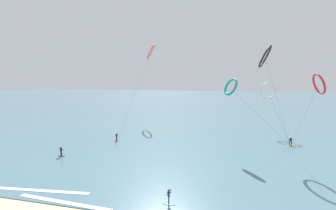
{
  "coord_description": "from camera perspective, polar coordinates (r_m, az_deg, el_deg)",
  "views": [
    {
      "loc": [
        6.93,
        -10.12,
        12.77
      ],
      "look_at": [
        0.0,
        22.06,
        8.62
      ],
      "focal_mm": 22.7,
      "sensor_mm": 36.0,
      "label": 1
    }
  ],
  "objects": [
    {
      "name": "sea_water",
      "position": [
        118.07,
        8.72,
        0.91
      ],
      "size": [
        400.0,
        200.0,
        0.08
      ],
      "primitive_type": "cube",
      "color": "slate",
      "rests_on": "ground"
    },
    {
      "name": "surfer_amber",
      "position": [
        46.75,
        30.05,
        -8.61
      ],
      "size": [
        1.4,
        0.72,
        1.7
      ],
      "rotation": [
        0.0,
        0.0,
        2.5
      ],
      "color": "orange",
      "rests_on": "ground"
    },
    {
      "name": "surfer_navy",
      "position": [
        39.59,
        -26.76,
        -11.18
      ],
      "size": [
        1.4,
        0.68,
        1.7
      ],
      "rotation": [
        0.0,
        0.0,
        5.83
      ],
      "color": "navy",
      "rests_on": "ground"
    },
    {
      "name": "surfer_violet",
      "position": [
        44.9,
        -13.65,
        -8.46
      ],
      "size": [
        1.4,
        0.6,
        1.7
      ],
      "rotation": [
        0.0,
        0.0,
        4.65
      ],
      "color": "purple",
      "rests_on": "ground"
    },
    {
      "name": "surfer_emerald",
      "position": [
        23.39,
        0.2,
        -23.53
      ],
      "size": [
        1.4,
        0.63,
        1.7
      ],
      "rotation": [
        0.0,
        0.0,
        1.78
      ],
      "color": "#199351",
      "rests_on": "ground"
    },
    {
      "name": "kite_charcoal",
      "position": [
        41.93,
        24.64,
        11.73
      ],
      "size": [
        7.39,
        4.64,
        18.55
      ],
      "rotation": [
        0.0,
        0.0,
        4.41
      ],
      "color": "black",
      "rests_on": "ground"
    },
    {
      "name": "kite_teal",
      "position": [
        38.71,
        16.49,
        4.66
      ],
      "size": [
        13.1,
        6.1,
        12.85
      ],
      "rotation": [
        0.0,
        0.0,
        5.21
      ],
      "color": "teal",
      "rests_on": "ground"
    },
    {
      "name": "kite_ivory",
      "position": [
        54.58,
        25.31,
        3.58
      ],
      "size": [
        4.04,
        11.34,
        11.93
      ],
      "rotation": [
        0.0,
        0.0,
        5.95
      ],
      "color": "silver",
      "rests_on": "ground"
    },
    {
      "name": "kite_coral",
      "position": [
        67.66,
        -4.67,
        14.04
      ],
      "size": [
        3.86,
        28.35,
        23.28
      ],
      "rotation": [
        0.0,
        0.0,
        4.95
      ],
      "color": "#EA7260",
      "rests_on": "ground"
    },
    {
      "name": "kite_crimson",
      "position": [
        51.8,
        35.47,
        4.62
      ],
      "size": [
        6.88,
        7.02,
        13.81
      ],
      "rotation": [
        0.0,
        0.0,
        1.58
      ],
      "color": "red",
      "rests_on": "ground"
    },
    {
      "name": "wave_crest_near",
      "position": [
        26.29,
        -26.15,
        -22.5
      ],
      "size": [
        10.98,
        1.02,
        0.12
      ],
      "primitive_type": "cube",
      "rotation": [
        0.0,
        0.0,
        -0.05
      ],
      "color": "white",
      "rests_on": "ground"
    },
    {
      "name": "wave_crest_mid",
      "position": [
        29.81,
        -31.2,
        -19.13
      ],
      "size": [
        11.84,
        1.67,
        0.12
      ],
      "primitive_type": "cube",
      "rotation": [
        0.0,
        0.0,
        0.1
      ],
      "color": "white",
      "rests_on": "ground"
    }
  ]
}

